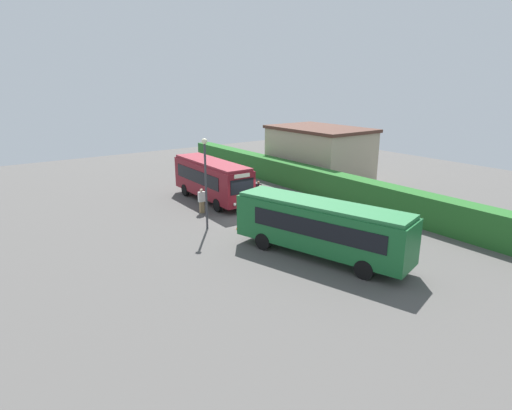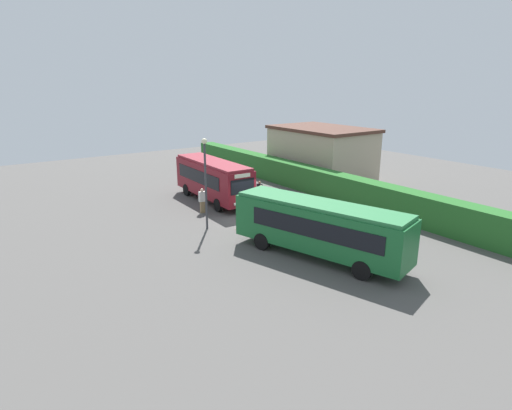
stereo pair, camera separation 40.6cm
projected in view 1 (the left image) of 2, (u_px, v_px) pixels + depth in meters
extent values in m
plane|color=#514F4C|center=(253.00, 217.00, 30.66)|extent=(64.00, 64.00, 0.00)
cube|color=maroon|center=(212.00, 179.00, 34.12)|extent=(8.95, 2.56, 2.54)
cube|color=maroon|center=(211.00, 162.00, 33.74)|extent=(8.68, 2.37, 0.20)
cube|color=black|center=(223.00, 173.00, 34.92)|extent=(6.94, 0.20, 1.02)
cube|color=black|center=(197.00, 177.00, 33.63)|extent=(6.94, 0.20, 1.02)
cube|color=black|center=(242.00, 187.00, 30.51)|extent=(0.08, 1.94, 1.07)
cube|color=silver|center=(242.00, 176.00, 30.29)|extent=(0.07, 1.30, 0.28)
cylinder|color=black|center=(242.00, 201.00, 32.90)|extent=(1.01, 0.30, 1.00)
cylinder|color=black|center=(218.00, 205.00, 31.73)|extent=(1.01, 0.30, 1.00)
cylinder|color=black|center=(208.00, 187.00, 37.26)|extent=(1.01, 0.30, 1.00)
cylinder|color=black|center=(185.00, 190.00, 36.09)|extent=(1.01, 0.30, 1.00)
sphere|color=silver|center=(250.00, 202.00, 31.19)|extent=(0.22, 0.22, 0.22)
sphere|color=silver|center=(235.00, 204.00, 30.49)|extent=(0.22, 0.22, 0.22)
cube|color=#19602D|center=(321.00, 227.00, 23.26)|extent=(10.27, 5.02, 2.39)
cube|color=#27723C|center=(322.00, 204.00, 22.89)|extent=(9.92, 4.76, 0.20)
cube|color=black|center=(314.00, 229.00, 22.11)|extent=(7.51, 2.22, 0.96)
cube|color=black|center=(336.00, 218.00, 23.89)|extent=(7.51, 2.22, 0.96)
cube|color=black|center=(249.00, 206.00, 26.15)|extent=(0.57, 1.84, 1.00)
cube|color=silver|center=(249.00, 194.00, 25.94)|extent=(0.39, 1.24, 0.28)
cylinder|color=black|center=(263.00, 241.00, 24.64)|extent=(1.04, 0.55, 1.00)
cylinder|color=black|center=(284.00, 231.00, 26.25)|extent=(1.04, 0.55, 1.00)
cylinder|color=black|center=(364.00, 270.00, 20.97)|extent=(1.04, 0.55, 1.00)
cylinder|color=black|center=(381.00, 256.00, 22.57)|extent=(1.04, 0.55, 1.00)
sphere|color=silver|center=(242.00, 226.00, 25.99)|extent=(0.22, 0.22, 0.22)
sphere|color=silver|center=(255.00, 221.00, 26.96)|extent=(0.22, 0.22, 0.22)
cube|color=olive|center=(202.00, 207.00, 31.47)|extent=(0.27, 0.34, 0.85)
cube|color=silver|center=(202.00, 197.00, 31.25)|extent=(0.31, 0.51, 0.75)
sphere|color=beige|center=(201.00, 190.00, 31.11)|extent=(0.24, 0.24, 0.24)
cube|color=olive|center=(258.00, 197.00, 34.23)|extent=(0.30, 0.28, 0.81)
cube|color=black|center=(259.00, 188.00, 34.01)|extent=(0.45, 0.33, 0.71)
sphere|color=#8C6647|center=(259.00, 182.00, 33.88)|extent=(0.22, 0.22, 0.22)
cube|color=maroon|center=(260.00, 202.00, 32.97)|extent=(0.34, 0.35, 0.80)
cube|color=silver|center=(260.00, 192.00, 32.76)|extent=(0.45, 0.47, 0.70)
sphere|color=tan|center=(260.00, 187.00, 32.63)|extent=(0.22, 0.22, 0.22)
cube|color=#276427|center=(335.00, 186.00, 34.99)|extent=(44.00, 1.51, 2.16)
cube|color=tan|center=(319.00, 154.00, 42.24)|extent=(9.46, 6.31, 4.73)
cube|color=#4C2D23|center=(320.00, 129.00, 41.54)|extent=(9.84, 6.56, 0.30)
cone|color=orange|center=(239.00, 225.00, 28.04)|extent=(0.36, 0.36, 0.60)
cylinder|color=#38383D|center=(206.00, 188.00, 27.42)|extent=(0.14, 0.14, 5.59)
sphere|color=beige|center=(204.00, 141.00, 26.58)|extent=(0.36, 0.36, 0.36)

